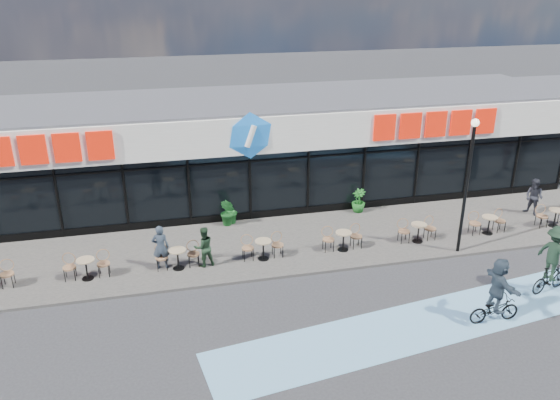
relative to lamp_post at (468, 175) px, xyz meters
name	(u,v)px	position (x,y,z in m)	size (l,w,h in m)	color
ground	(292,312)	(-7.00, -2.30, -3.10)	(120.00, 120.00, 0.00)	#28282B
sidewalk	(263,245)	(-7.00, 2.20, -3.05)	(44.00, 5.00, 0.10)	#524F49
bike_lane	(433,322)	(-3.00, -3.80, -3.10)	(14.00, 2.20, 0.01)	#69A0C6
building	(238,148)	(-7.00, 7.63, -0.76)	(30.60, 6.57, 4.75)	black
lamp_post	(468,175)	(0.00, 0.00, 0.00)	(0.28, 0.28, 5.04)	black
bistro_set_2	(86,266)	(-13.30, 1.15, -2.55)	(1.54, 0.62, 0.90)	tan
bistro_set_3	(178,256)	(-10.25, 1.15, -2.55)	(1.54, 0.62, 0.90)	tan
bistro_set_4	(263,247)	(-7.20, 1.15, -2.55)	(1.54, 0.62, 0.90)	tan
bistro_set_5	(343,238)	(-4.16, 1.15, -2.55)	(1.54, 0.62, 0.90)	tan
bistro_set_6	(417,230)	(-1.11, 1.15, -2.55)	(1.54, 0.62, 0.90)	tan
bistro_set_7	(488,222)	(1.94, 1.15, -2.55)	(1.54, 0.62, 0.90)	tan
bistro_set_8	(554,215)	(4.98, 1.15, -2.55)	(1.54, 0.62, 0.90)	tan
potted_plant_left	(228,212)	(-8.03, 4.22, -2.42)	(0.64, 0.52, 1.17)	#164E1C
potted_plant_mid	(231,211)	(-7.87, 4.37, -2.45)	(0.61, 0.49, 1.10)	#18541E
potted_plant_right	(359,200)	(-2.31, 4.33, -2.48)	(0.58, 0.58, 1.04)	#195A1C
patron_left	(161,247)	(-10.80, 1.24, -2.19)	(0.59, 0.39, 1.62)	#27313D
patron_right	(204,247)	(-9.33, 1.07, -2.26)	(0.72, 0.56, 1.48)	#1C321E
pedestrian_a	(534,197)	(4.85, 2.33, -2.20)	(0.78, 0.60, 1.60)	#212229
cyclist_a	(497,294)	(-1.26, -4.19, -2.14)	(1.59, 1.55, 2.11)	black
cyclist_b	(554,261)	(1.50, -3.08, -1.98)	(1.61, 1.34, 2.33)	black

